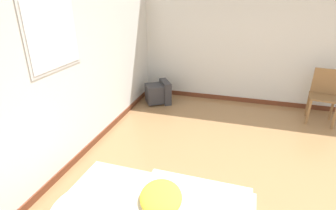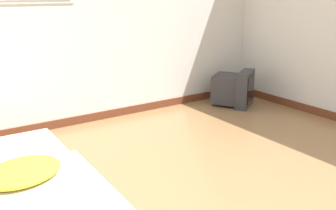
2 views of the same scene
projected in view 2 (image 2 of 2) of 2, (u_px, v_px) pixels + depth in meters
name	position (u px, v px, depth m)	size (l,w,h in m)	color
wall_back	(29.00, 1.00, 3.52)	(8.01, 0.08, 2.60)	silver
mattress_bed	(0.00, 195.00, 2.43)	(1.18, 1.90, 0.31)	beige
crt_tv	(234.00, 89.00, 4.69)	(0.59, 0.60, 0.44)	#333338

